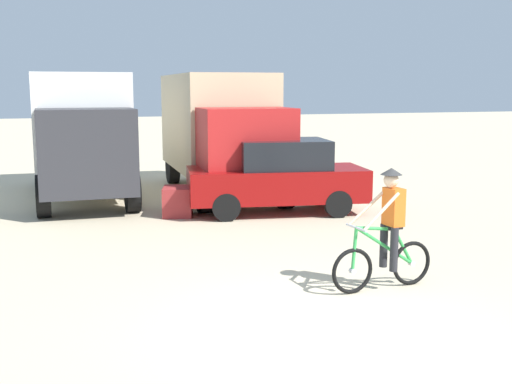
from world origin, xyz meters
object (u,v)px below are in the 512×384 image
Objects in this scene: box_truck_white_box at (81,129)px; cyclist_orange_shirt at (387,233)px; sedan_parked at (278,176)px; supply_crate at (178,201)px; box_truck_tan_camper at (220,127)px.

box_truck_white_box is 10.66m from cyclist_orange_shirt.
sedan_parked is (4.28, -3.93, -0.99)m from box_truck_white_box.
sedan_parked is at bearing -9.73° from supply_crate.
box_truck_tan_camper is 3.72m from supply_crate.
box_truck_tan_camper is 8.17× the size of supply_crate.
box_truck_white_box reaches higher than supply_crate.
supply_crate is (-1.80, 6.41, -0.50)m from cyclist_orange_shirt.
cyclist_orange_shirt reaches higher than supply_crate.
box_truck_white_box is 4.30m from supply_crate.
sedan_parked is at bearing -80.86° from box_truck_tan_camper.
box_truck_white_box is 5.89m from sedan_parked.
box_truck_tan_camper is 3.44m from sedan_parked.
sedan_parked is (0.52, -3.26, -0.99)m from box_truck_tan_camper.
box_truck_tan_camper reaches higher than cyclist_orange_shirt.
box_truck_tan_camper is at bearing 99.14° from sedan_parked.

